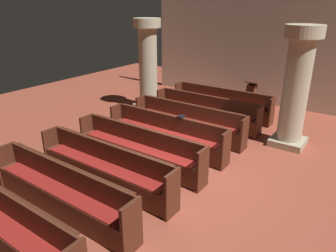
{
  "coord_description": "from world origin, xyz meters",
  "views": [
    {
      "loc": [
        3.33,
        -5.36,
        3.58
      ],
      "look_at": [
        -0.78,
        0.47,
        0.75
      ],
      "focal_mm": 33.54,
      "sensor_mm": 36.0,
      "label": 1
    }
  ],
  "objects_px": {
    "pew_row_0": "(222,101)",
    "pew_row_3": "(166,132)",
    "pew_row_2": "(188,120)",
    "pew_row_1": "(206,110)",
    "pew_row_5": "(104,165)",
    "pillar_far_side": "(148,63)",
    "pew_row_6": "(61,189)",
    "pillar_aisle_side": "(296,86)",
    "lectern": "(251,99)",
    "hymn_book": "(181,117)",
    "pew_row_4": "(138,147)",
    "pew_row_7": "(1,221)"
  },
  "relations": [
    {
      "from": "pew_row_4",
      "to": "pew_row_2",
      "type": "bearing_deg",
      "value": 90.0
    },
    {
      "from": "pew_row_4",
      "to": "hymn_book",
      "type": "height_order",
      "value": "hymn_book"
    },
    {
      "from": "pew_row_2",
      "to": "lectern",
      "type": "distance_m",
      "value": 3.15
    },
    {
      "from": "pew_row_4",
      "to": "hymn_book",
      "type": "bearing_deg",
      "value": 74.99
    },
    {
      "from": "pew_row_3",
      "to": "lectern",
      "type": "relative_size",
      "value": 3.17
    },
    {
      "from": "pillar_aisle_side",
      "to": "lectern",
      "type": "distance_m",
      "value": 3.01
    },
    {
      "from": "pew_row_6",
      "to": "pillar_aisle_side",
      "type": "relative_size",
      "value": 1.11
    },
    {
      "from": "pew_row_0",
      "to": "pew_row_3",
      "type": "height_order",
      "value": "same"
    },
    {
      "from": "pew_row_4",
      "to": "hymn_book",
      "type": "distance_m",
      "value": 1.38
    },
    {
      "from": "pew_row_2",
      "to": "pillar_aisle_side",
      "type": "bearing_deg",
      "value": 22.43
    },
    {
      "from": "pew_row_1",
      "to": "pew_row_6",
      "type": "bearing_deg",
      "value": -90.0
    },
    {
      "from": "pew_row_2",
      "to": "pillar_aisle_side",
      "type": "xyz_separation_m",
      "value": [
        2.52,
        1.04,
        1.13
      ]
    },
    {
      "from": "pew_row_6",
      "to": "hymn_book",
      "type": "distance_m",
      "value": 3.45
    },
    {
      "from": "pew_row_2",
      "to": "pew_row_3",
      "type": "bearing_deg",
      "value": -90.0
    },
    {
      "from": "pew_row_1",
      "to": "pew_row_3",
      "type": "distance_m",
      "value": 2.14
    },
    {
      "from": "pew_row_7",
      "to": "lectern",
      "type": "xyz_separation_m",
      "value": [
        0.65,
        8.45,
        -0.03
      ]
    },
    {
      "from": "pew_row_7",
      "to": "lectern",
      "type": "height_order",
      "value": "lectern"
    },
    {
      "from": "pew_row_2",
      "to": "pew_row_6",
      "type": "distance_m",
      "value": 4.29
    },
    {
      "from": "pew_row_0",
      "to": "pillar_far_side",
      "type": "distance_m",
      "value": 2.83
    },
    {
      "from": "pew_row_5",
      "to": "pew_row_0",
      "type": "bearing_deg",
      "value": 90.0
    },
    {
      "from": "pew_row_7",
      "to": "pew_row_2",
      "type": "bearing_deg",
      "value": 90.0
    },
    {
      "from": "pew_row_2",
      "to": "hymn_book",
      "type": "height_order",
      "value": "hymn_book"
    },
    {
      "from": "pew_row_2",
      "to": "pew_row_7",
      "type": "bearing_deg",
      "value": -90.0
    },
    {
      "from": "pew_row_1",
      "to": "pew_row_6",
      "type": "height_order",
      "value": "same"
    },
    {
      "from": "pew_row_2",
      "to": "pew_row_5",
      "type": "distance_m",
      "value": 3.22
    },
    {
      "from": "pew_row_3",
      "to": "hymn_book",
      "type": "distance_m",
      "value": 0.58
    },
    {
      "from": "pew_row_2",
      "to": "pew_row_6",
      "type": "xyz_separation_m",
      "value": [
        0.0,
        -4.29,
        0.0
      ]
    },
    {
      "from": "pew_row_0",
      "to": "pillar_far_side",
      "type": "xyz_separation_m",
      "value": [
        -2.47,
        -0.79,
        1.13
      ]
    },
    {
      "from": "pew_row_0",
      "to": "hymn_book",
      "type": "relative_size",
      "value": 18.64
    },
    {
      "from": "pew_row_1",
      "to": "pew_row_7",
      "type": "relative_size",
      "value": 1.0
    },
    {
      "from": "pew_row_2",
      "to": "lectern",
      "type": "xyz_separation_m",
      "value": [
        0.65,
        3.09,
        -0.03
      ]
    },
    {
      "from": "pew_row_6",
      "to": "lectern",
      "type": "xyz_separation_m",
      "value": [
        0.65,
        7.38,
        -0.03
      ]
    },
    {
      "from": "pew_row_5",
      "to": "pillar_far_side",
      "type": "bearing_deg",
      "value": 118.42
    },
    {
      "from": "pew_row_6",
      "to": "pillar_aisle_side",
      "type": "bearing_deg",
      "value": 64.68
    },
    {
      "from": "hymn_book",
      "to": "pew_row_3",
      "type": "bearing_deg",
      "value": -150.3
    },
    {
      "from": "pew_row_3",
      "to": "pew_row_6",
      "type": "relative_size",
      "value": 1.0
    },
    {
      "from": "pew_row_0",
      "to": "pew_row_7",
      "type": "height_order",
      "value": "same"
    },
    {
      "from": "pew_row_3",
      "to": "pew_row_4",
      "type": "distance_m",
      "value": 1.07
    },
    {
      "from": "pew_row_6",
      "to": "pillar_far_side",
      "type": "distance_m",
      "value": 6.26
    },
    {
      "from": "pew_row_6",
      "to": "pew_row_4",
      "type": "bearing_deg",
      "value": 90.0
    },
    {
      "from": "lectern",
      "to": "hymn_book",
      "type": "relative_size",
      "value": 5.88
    },
    {
      "from": "pew_row_2",
      "to": "pew_row_1",
      "type": "bearing_deg",
      "value": 90.0
    },
    {
      "from": "pillar_aisle_side",
      "to": "hymn_book",
      "type": "bearing_deg",
      "value": -138.67
    },
    {
      "from": "pew_row_3",
      "to": "pew_row_7",
      "type": "xyz_separation_m",
      "value": [
        0.0,
        -4.29,
        0.0
      ]
    },
    {
      "from": "lectern",
      "to": "hymn_book",
      "type": "xyz_separation_m",
      "value": [
        -0.31,
        -3.97,
        0.46
      ]
    },
    {
      "from": "pew_row_4",
      "to": "pew_row_7",
      "type": "distance_m",
      "value": 3.22
    },
    {
      "from": "pew_row_3",
      "to": "pillar_far_side",
      "type": "xyz_separation_m",
      "value": [
        -2.47,
        2.42,
        1.13
      ]
    },
    {
      "from": "pew_row_0",
      "to": "pew_row_1",
      "type": "bearing_deg",
      "value": -90.0
    },
    {
      "from": "pew_row_1",
      "to": "hymn_book",
      "type": "bearing_deg",
      "value": -80.13
    },
    {
      "from": "pew_row_1",
      "to": "pew_row_2",
      "type": "bearing_deg",
      "value": -90.0
    }
  ]
}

